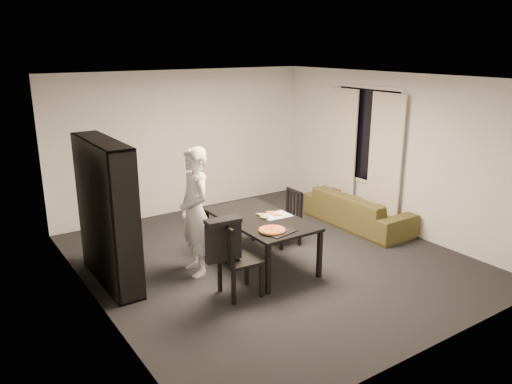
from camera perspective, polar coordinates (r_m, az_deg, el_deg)
room at (r=6.97m, az=1.75°, el=2.18°), size 5.01×5.51×2.61m
window_pane at (r=8.98m, az=12.57°, el=6.35°), size 0.02×1.40×1.60m
window_frame at (r=8.97m, az=12.54°, el=6.35°), size 0.03×1.52×1.72m
curtain_left at (r=8.64m, az=14.51°, el=3.46°), size 0.03×0.70×2.25m
curtain_right at (r=9.34m, az=9.77°, el=4.71°), size 0.03×0.70×2.25m
bookshelf at (r=6.67m, az=-16.66°, el=-2.32°), size 0.35×1.50×1.90m
dining_table at (r=6.99m, az=0.46°, el=-3.41°), size 0.94×1.69×0.70m
chair_left at (r=6.15m, az=-2.60°, el=-7.20°), size 0.48×0.48×0.97m
chair_right at (r=7.79m, az=3.77°, el=-2.46°), size 0.41×0.41×0.87m
draped_jacket at (r=6.00m, az=-3.76°, el=-5.28°), size 0.46×0.22×0.54m
person at (r=6.71m, az=-6.99°, el=-2.28°), size 0.48×0.67×1.75m
baking_tray at (r=6.45m, az=2.56°, el=-4.53°), size 0.46×0.40×0.01m
pepperoni_pizza at (r=6.44m, az=1.87°, el=-4.37°), size 0.35×0.35×0.03m
kitchen_towel at (r=7.05m, az=2.27°, el=-2.70°), size 0.41×0.32×0.01m
pizza_slices at (r=7.04m, az=1.39°, el=-2.61°), size 0.44×0.40×0.01m
sofa at (r=8.78m, az=11.58°, el=-1.97°), size 0.78×2.00×0.58m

